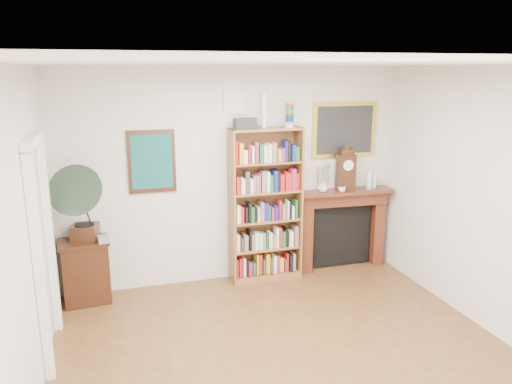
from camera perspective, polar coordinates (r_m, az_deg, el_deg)
room at (r=4.22m, az=5.98°, el=-5.00°), size 4.51×5.01×2.81m
door_casing at (r=5.14m, az=-23.21°, el=-4.22°), size 0.08×1.02×2.17m
teal_poster at (r=6.27m, az=-11.83°, el=3.42°), size 0.58×0.04×0.78m
small_picture at (r=6.36m, az=-2.55°, el=10.20°), size 0.26×0.04×0.30m
gilt_painting at (r=6.94m, az=10.08°, el=7.00°), size 0.95×0.04×0.75m
bookshelf at (r=6.50m, az=1.09°, el=-0.55°), size 0.94×0.34×2.34m
side_cabinet at (r=6.41m, az=-18.87°, el=-8.57°), size 0.61×0.47×0.78m
fireplace at (r=7.13m, az=9.76°, el=-3.36°), size 1.36×0.39×1.14m
gramophone at (r=6.00m, az=-19.32°, el=-0.74°), size 0.72×0.83×0.96m
cd_stack at (r=6.12m, az=-17.06°, el=-5.17°), size 0.14×0.14×0.08m
mantel_clock at (r=6.90m, az=10.23°, el=2.44°), size 0.25×0.15×0.57m
flower_vase at (r=6.80m, az=7.64°, el=0.63°), size 0.19×0.19×0.15m
teacup at (r=6.84m, az=9.80°, el=0.32°), size 0.11×0.11×0.08m
bottle_left at (r=7.09m, az=12.83°, el=1.33°), size 0.07×0.07×0.24m
bottle_right at (r=7.17m, az=13.37°, el=1.27°), size 0.06×0.06×0.20m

